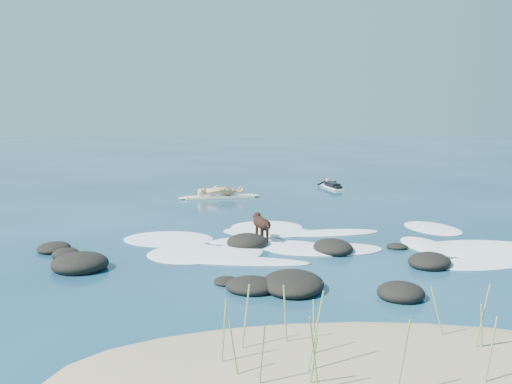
{
  "coord_description": "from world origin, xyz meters",
  "views": [
    {
      "loc": [
        -1.72,
        -15.12,
        3.47
      ],
      "look_at": [
        -1.57,
        4.0,
        0.9
      ],
      "focal_mm": 40.0,
      "sensor_mm": 36.0,
      "label": 1
    }
  ],
  "objects": [
    {
      "name": "standing_surfer_rig",
      "position": [
        -3.07,
        8.75,
        0.79
      ],
      "size": [
        3.49,
        1.31,
        2.01
      ],
      "rotation": [
        0.0,
        0.0,
        0.25
      ],
      "color": "#F7F1C5",
      "rests_on": "ground"
    },
    {
      "name": "reef_rocks",
      "position": [
        -1.58,
        -2.38,
        0.1
      ],
      "size": [
        14.4,
        5.67,
        0.51
      ],
      "color": "black",
      "rests_on": "ground"
    },
    {
      "name": "breaking_foam",
      "position": [
        0.74,
        -0.08,
        0.01
      ],
      "size": [
        13.49,
        6.63,
        0.12
      ],
      "color": "white",
      "rests_on": "ground"
    },
    {
      "name": "dog",
      "position": [
        -1.46,
        0.31,
        0.53
      ],
      "size": [
        0.54,
        1.22,
        0.79
      ],
      "rotation": [
        0.0,
        0.0,
        1.86
      ],
      "color": "black",
      "rests_on": "ground"
    },
    {
      "name": "ground",
      "position": [
        0.0,
        0.0,
        0.0
      ],
      "size": [
        160.0,
        160.0,
        0.0
      ],
      "primitive_type": "plane",
      "color": "#0A2642",
      "rests_on": "ground"
    },
    {
      "name": "dune_grass",
      "position": [
        -0.37,
        -8.11,
        0.6
      ],
      "size": [
        4.34,
        2.0,
        1.15
      ],
      "color": "#7A9D4C",
      "rests_on": "ground"
    },
    {
      "name": "paddling_surfer_rig",
      "position": [
        2.15,
        11.99,
        0.13
      ],
      "size": [
        1.09,
        2.26,
        0.39
      ],
      "rotation": [
        0.0,
        0.0,
        1.78
      ],
      "color": "white",
      "rests_on": "ground"
    }
  ]
}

